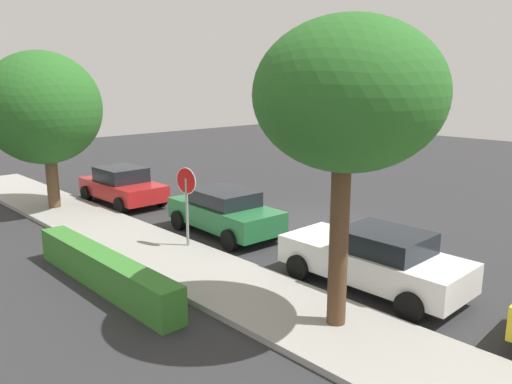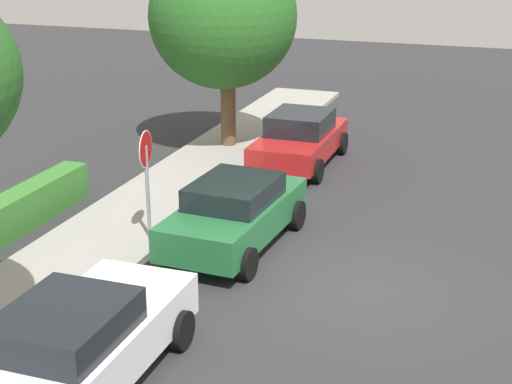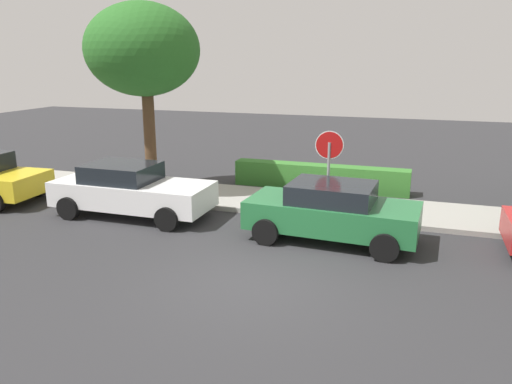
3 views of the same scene
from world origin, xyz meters
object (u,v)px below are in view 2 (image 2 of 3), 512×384
parked_car_red (300,139)px  stop_sign (146,167)px  parked_car_green (235,212)px  street_tree_mid_block (223,17)px  parked_car_white (77,346)px

parked_car_red → stop_sign: bearing=167.4°
parked_car_green → street_tree_mid_block: bearing=23.2°
street_tree_mid_block → parked_car_red: bearing=-107.4°
stop_sign → street_tree_mid_block: (7.15, 1.12, 2.17)m
stop_sign → parked_car_red: 6.58m
stop_sign → parked_car_white: bearing=-163.8°
parked_car_red → street_tree_mid_block: (0.80, 2.54, 3.10)m
parked_car_white → street_tree_mid_block: street_tree_mid_block is taller
stop_sign → parked_car_white: stop_sign is taller
parked_car_white → street_tree_mid_block: 13.09m
stop_sign → street_tree_mid_block: 7.55m
stop_sign → parked_car_green: (0.43, -1.76, -0.93)m
stop_sign → parked_car_green: stop_sign is taller
street_tree_mid_block → parked_car_white: bearing=-168.0°
parked_car_white → parked_car_red: (11.64, 0.11, -0.01)m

